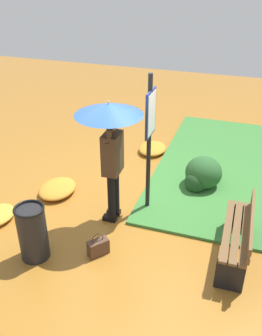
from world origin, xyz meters
The scene contains 10 objects.
ground_plane centered at (0.00, 0.00, 0.00)m, with size 18.00×18.00×0.00m, color #9E6623.
grass_verge centered at (-1.99, 2.11, 0.03)m, with size 4.80×4.00×0.05m.
person_with_umbrella centered at (0.37, -0.12, 1.55)m, with size 0.96×0.96×2.04m.
info_sign_post centered at (-0.15, 0.31, 1.44)m, with size 0.44×0.07×2.30m.
handbag centered at (1.17, -0.03, 0.13)m, with size 0.32×0.30×0.37m.
park_bench centered at (0.60, 1.83, 0.40)m, with size 1.40×0.38×0.75m.
trash_bin centered at (1.49, -0.86, 0.42)m, with size 0.42×0.42×0.83m.
shrub_cluster centered at (-1.08, 1.06, 0.28)m, with size 0.73×0.66×0.60m.
leaf_pile_near_person centered at (-2.20, -0.19, 0.08)m, with size 0.73×0.58×0.16m.
leaf_pile_by_bench centered at (-0.08, -1.36, 0.09)m, with size 0.78×0.63×0.17m.
Camera 1 is at (4.87, 1.70, 3.70)m, focal length 39.88 mm.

